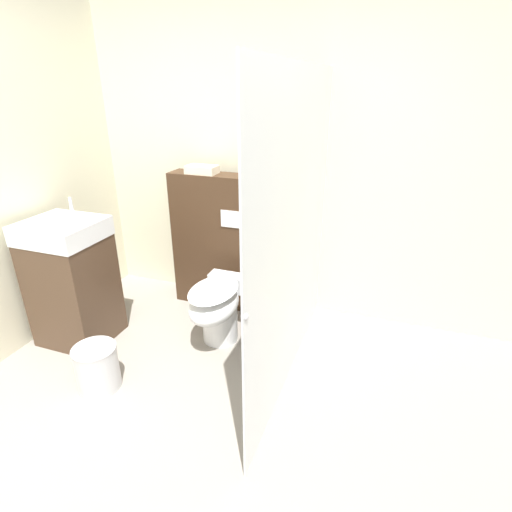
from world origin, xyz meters
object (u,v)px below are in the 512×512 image
at_px(toilet, 217,308).
at_px(hair_drier, 283,167).
at_px(sink_vanity, 72,282).
at_px(waste_bin, 97,367).

bearing_deg(toilet, hair_drier, 59.26).
distance_m(toilet, sink_vanity, 1.11).
height_order(toilet, waste_bin, toilet).
distance_m(sink_vanity, hair_drier, 1.81).
height_order(toilet, hair_drier, hair_drier).
relative_size(toilet, hair_drier, 3.53).
xyz_separation_m(sink_vanity, hair_drier, (1.38, 0.85, 0.80)).
bearing_deg(waste_bin, toilet, 53.78).
bearing_deg(toilet, sink_vanity, -164.06).
xyz_separation_m(toilet, hair_drier, (0.33, 0.55, 0.98)).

